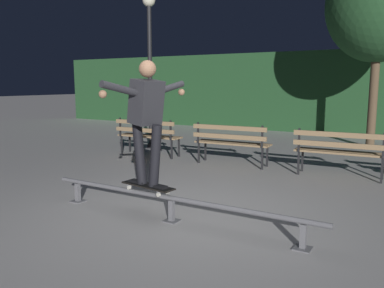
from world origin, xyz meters
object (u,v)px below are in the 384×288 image
(park_bench_right_center, at_px, (340,149))
(grind_rail, at_px, (171,202))
(lamp_post_left, at_px, (150,52))
(skateboarder, at_px, (147,112))
(park_bench_left_center, at_px, (231,140))
(park_bench_leftmost, at_px, (147,133))
(skateboard, at_px, (148,186))
(tree_behind_benches, at_px, (380,5))

(park_bench_right_center, bearing_deg, grind_rail, -111.32)
(lamp_post_left, bearing_deg, skateboarder, -53.90)
(grind_rail, distance_m, park_bench_left_center, 3.54)
(skateboarder, relative_size, park_bench_leftmost, 0.96)
(skateboard, xyz_separation_m, park_bench_right_center, (1.70, 3.43, 0.14))
(skateboarder, bearing_deg, park_bench_leftmost, 127.06)
(skateboard, height_order, tree_behind_benches, tree_behind_benches)
(grind_rail, relative_size, park_bench_leftmost, 2.36)
(skateboarder, distance_m, park_bench_left_center, 3.55)
(park_bench_right_center, bearing_deg, skateboard, -116.33)
(skateboarder, relative_size, park_bench_left_center, 0.96)
(grind_rail, bearing_deg, skateboarder, -179.93)
(tree_behind_benches, bearing_deg, park_bench_right_center, -90.84)
(park_bench_left_center, relative_size, lamp_post_left, 0.41)
(grind_rail, bearing_deg, lamp_post_left, 129.03)
(skateboard, bearing_deg, park_bench_right_center, 63.67)
(park_bench_leftmost, distance_m, lamp_post_left, 2.24)
(lamp_post_left, bearing_deg, park_bench_leftmost, -57.59)
(grind_rail, xyz_separation_m, park_bench_left_center, (-0.80, 3.43, 0.29))
(grind_rail, distance_m, lamp_post_left, 6.06)
(lamp_post_left, bearing_deg, skateboard, -53.92)
(grind_rail, xyz_separation_m, skateboard, (-0.36, -0.00, 0.15))
(skateboarder, distance_m, lamp_post_left, 5.54)
(tree_behind_benches, bearing_deg, lamp_post_left, -148.18)
(park_bench_right_center, bearing_deg, lamp_post_left, 169.06)
(park_bench_leftmost, xyz_separation_m, park_bench_right_center, (4.29, 0.00, 0.00))
(lamp_post_left, bearing_deg, tree_behind_benches, 31.82)
(skateboard, relative_size, tree_behind_benches, 0.16)
(grind_rail, distance_m, park_bench_leftmost, 4.53)
(skateboard, bearing_deg, tree_behind_benches, 76.72)
(park_bench_left_center, bearing_deg, park_bench_right_center, 0.00)
(park_bench_left_center, distance_m, tree_behind_benches, 5.54)
(grind_rail, bearing_deg, park_bench_right_center, 68.68)
(grind_rail, relative_size, skateboarder, 2.45)
(lamp_post_left, bearing_deg, grind_rail, -50.97)
(skateboard, distance_m, park_bench_left_center, 3.46)
(skateboarder, bearing_deg, skateboard, 171.25)
(park_bench_right_center, bearing_deg, park_bench_leftmost, 180.00)
(park_bench_left_center, xyz_separation_m, lamp_post_left, (-2.74, 0.94, 1.94))
(park_bench_left_center, bearing_deg, lamp_post_left, 161.00)
(grind_rail, relative_size, skateboard, 4.76)
(skateboarder, distance_m, tree_behind_benches, 7.99)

